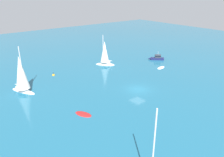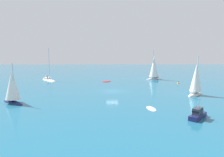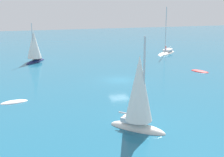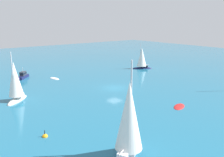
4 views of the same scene
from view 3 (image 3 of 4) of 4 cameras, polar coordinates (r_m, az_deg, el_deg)
ground_plane at (r=43.00m, az=1.31°, el=-0.29°), size 160.00×160.00×0.00m
yacht at (r=57.05m, az=-13.73°, el=5.40°), size 5.15×4.26×7.16m
ketch at (r=26.04m, az=4.78°, el=-3.40°), size 4.60×4.41×8.30m
rib at (r=35.20m, az=-17.07°, el=-4.09°), size 1.72×3.02×0.42m
sloop at (r=65.90m, az=9.68°, el=4.56°), size 6.27×6.79×9.64m
rib_1 at (r=50.04m, az=15.40°, el=1.22°), size 3.26×2.43×0.37m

